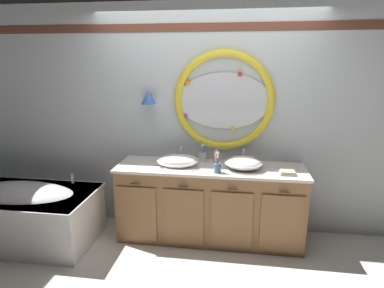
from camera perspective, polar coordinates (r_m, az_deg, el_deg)
The scene contains 12 objects.
ground_plane at distance 3.69m, azimuth 1.29°, elevation -17.91°, with size 14.00×14.00×0.00m, color silver.
back_wall_assembly at distance 3.75m, azimuth 2.70°, elevation 4.45°, with size 6.40×0.26×2.60m.
vanity_counter at distance 3.71m, azimuth 3.14°, elevation -10.22°, with size 2.06×0.61×0.85m.
bathtub at distance 4.14m, azimuth -27.74°, elevation -10.44°, with size 1.63×0.85×0.68m.
sink_basin_left at distance 3.55m, azimuth -2.54°, elevation -2.95°, with size 0.45×0.45×0.12m.
sink_basin_right at distance 3.49m, azimuth 9.06°, elevation -3.31°, with size 0.40×0.40×0.13m.
faucet_set_left at distance 3.77m, azimuth -1.89°, elevation -1.86°, with size 0.23×0.13×0.16m.
faucet_set_right at distance 3.71m, azimuth 9.02°, elevation -2.25°, with size 0.22×0.14×0.16m.
toothbrush_holder_left at distance 3.71m, azimuth 1.84°, elevation -2.20°, with size 0.09×0.09×0.21m.
toothbrush_holder_right at distance 3.35m, azimuth 4.52°, elevation -4.05°, with size 0.08×0.08×0.22m.
soap_dispenser at distance 3.64m, azimuth 4.31°, elevation -2.28°, with size 0.07×0.07×0.17m.
folded_hand_towel at distance 3.43m, azimuth 16.46°, elevation -4.88°, with size 0.15×0.12×0.04m.
Camera 1 is at (0.37, -3.09, 1.99)m, focal length 30.29 mm.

